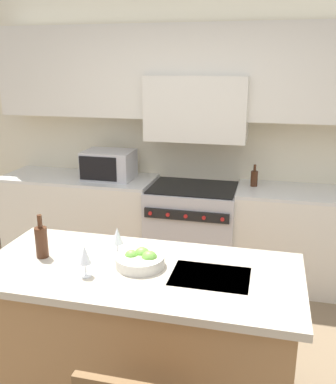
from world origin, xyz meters
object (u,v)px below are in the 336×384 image
object	(u,v)px
microwave	(109,165)
wine_glass_far	(117,237)
wine_glass_near	(85,256)
oil_bottle_on_counter	(254,178)
wine_bottle	(42,241)
range_stove	(192,231)
fruit_bowl	(141,260)

from	to	relation	value
microwave	wine_glass_far	world-z (taller)	microwave
wine_glass_near	oil_bottle_on_counter	size ratio (longest dim) A/B	0.88
wine_bottle	wine_glass_far	distance (m)	0.46
range_stove	fruit_bowl	xyz separation A→B (m)	(0.01, -1.72, 0.49)
wine_bottle	wine_glass_far	world-z (taller)	wine_bottle
wine_glass_far	oil_bottle_on_counter	size ratio (longest dim) A/B	0.88
microwave	wine_glass_far	bearing A→B (deg)	-67.09
microwave	wine_glass_near	distance (m)	2.03
wine_bottle	microwave	bearing A→B (deg)	97.91
fruit_bowl	wine_glass_near	bearing A→B (deg)	-143.20
wine_glass_near	fruit_bowl	xyz separation A→B (m)	(0.26, 0.20, -0.09)
microwave	wine_glass_near	xyz separation A→B (m)	(0.61, -1.93, -0.04)
microwave	fruit_bowl	world-z (taller)	microwave
wine_glass_far	microwave	bearing A→B (deg)	112.91
wine_glass_near	oil_bottle_on_counter	world-z (taller)	oil_bottle_on_counter
wine_bottle	wine_glass_near	xyz separation A→B (m)	(0.36, -0.17, 0.02)
fruit_bowl	oil_bottle_on_counter	bearing A→B (deg)	72.68
range_stove	wine_bottle	xyz separation A→B (m)	(-0.62, -1.74, 0.56)
fruit_bowl	microwave	bearing A→B (deg)	116.72
microwave	range_stove	bearing A→B (deg)	-1.23
wine_glass_near	wine_glass_far	size ratio (longest dim) A/B	1.00
wine_glass_near	fruit_bowl	bearing A→B (deg)	36.80
wine_glass_far	fruit_bowl	size ratio (longest dim) A/B	0.63
fruit_bowl	oil_bottle_on_counter	world-z (taller)	oil_bottle_on_counter
fruit_bowl	wine_glass_far	bearing A→B (deg)	150.62
wine_glass_far	wine_bottle	bearing A→B (deg)	-163.71
range_stove	wine_glass_far	xyz separation A→B (m)	(-0.18, -1.61, 0.58)
oil_bottle_on_counter	fruit_bowl	bearing A→B (deg)	-107.32
fruit_bowl	oil_bottle_on_counter	distance (m)	1.89
microwave	oil_bottle_on_counter	distance (m)	1.44
microwave	oil_bottle_on_counter	bearing A→B (deg)	2.77
wine_bottle	range_stove	bearing A→B (deg)	70.35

